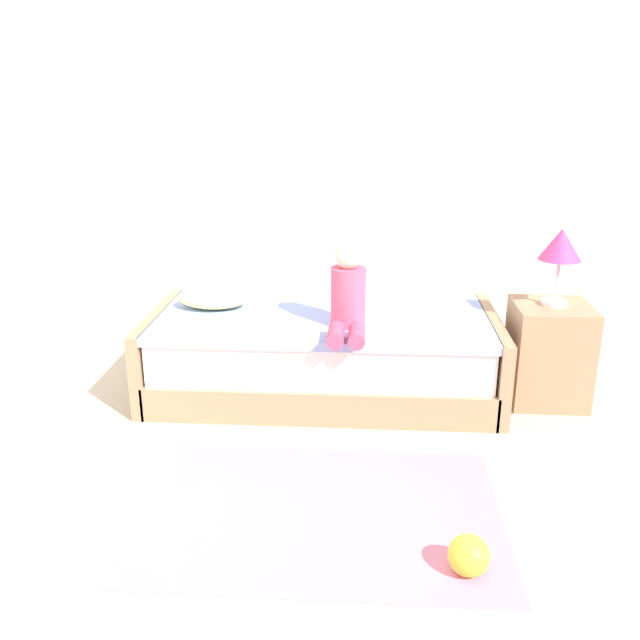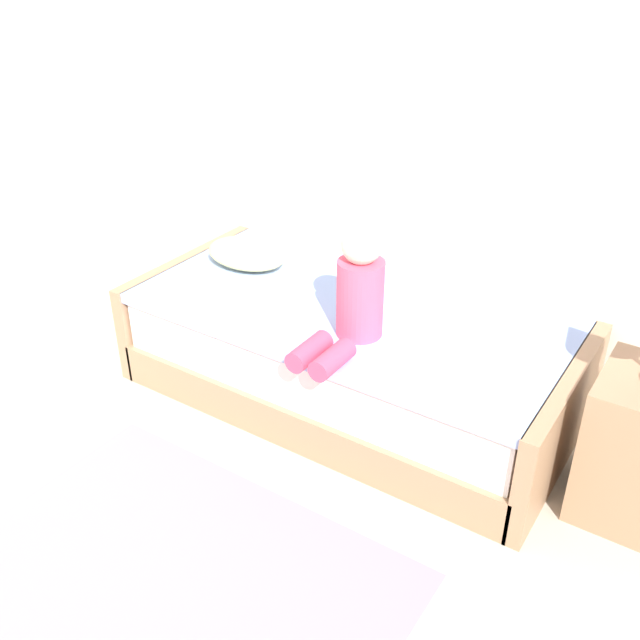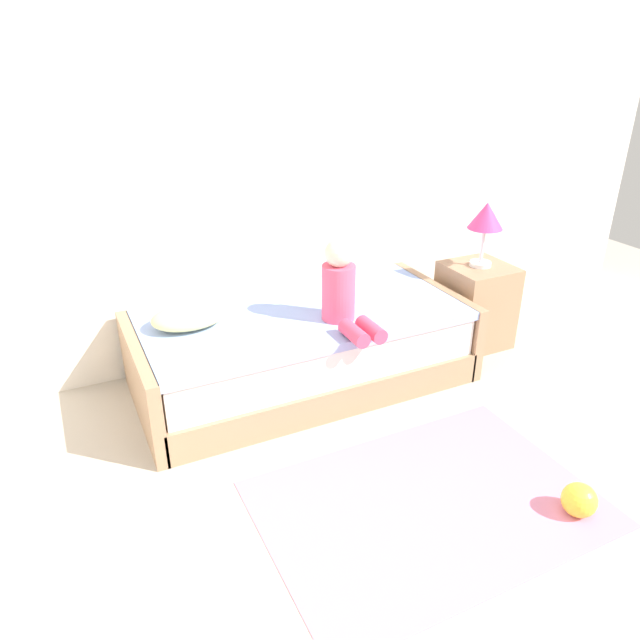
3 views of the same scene
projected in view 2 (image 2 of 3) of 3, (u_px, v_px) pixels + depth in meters
name	position (u px, v px, depth m)	size (l,w,h in m)	color
wall_rear	(382.00, 68.00, 3.33)	(7.20, 0.10, 2.90)	silver
bed	(349.00, 354.00, 3.38)	(2.11, 1.00, 0.50)	#997556
child_figure	(354.00, 296.00, 2.92)	(0.20, 0.51, 0.50)	#E04C6B
pillow	(246.00, 253.00, 3.63)	(0.44, 0.30, 0.13)	#F2E58C
area_rug	(176.00, 579.00, 2.52)	(1.60, 1.10, 0.01)	pink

